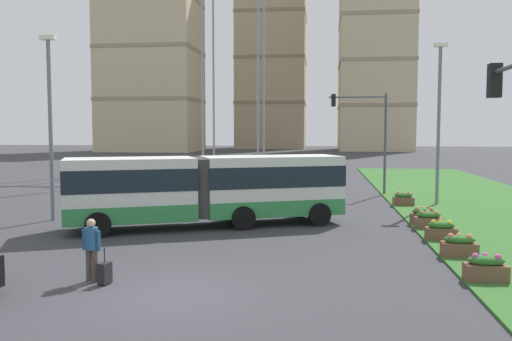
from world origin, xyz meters
TOP-DOWN VIEW (x-y plane):
  - ground_plane at (0.00, 0.00)m, footprint 260.00×260.00m
  - articulated_bus at (-1.07, 9.46)m, footprint 11.79×6.95m
  - pedestrian_crossing at (-2.45, 0.82)m, footprint 0.57×0.36m
  - rolling_suitcase at (-2.00, 0.62)m, footprint 0.32×0.41m
  - flower_planter_0 at (8.19, 2.00)m, footprint 1.10×0.56m
  - flower_planter_1 at (8.19, 4.80)m, footprint 1.10×0.56m
  - flower_planter_2 at (8.19, 7.43)m, footprint 1.10×0.56m
  - flower_planter_3 at (8.19, 9.82)m, footprint 1.10×0.56m
  - flower_planter_4 at (8.19, 10.85)m, footprint 1.10×0.56m
  - flower_planter_5 at (8.19, 16.64)m, footprint 1.10×0.56m
  - traffic_light_far_right at (6.66, 22.00)m, footprint 3.68×0.28m
  - streetlight_left at (-8.50, 10.12)m, footprint 0.70×0.28m
  - streetlight_median at (10.09, 17.34)m, footprint 0.70×0.28m
  - apartment_tower_west at (-30.00, 90.86)m, footprint 18.55×15.67m
  - apartment_tower_westcentre at (-7.86, 111.64)m, footprint 15.73×15.10m
  - apartment_tower_centre at (14.59, 101.01)m, footprint 14.65×17.49m
  - transmission_pylon at (-6.02, 46.68)m, footprint 9.00×6.24m

SIDE VIEW (x-z plane):
  - ground_plane at x=0.00m, z-range 0.00..0.00m
  - rolling_suitcase at x=-2.00m, z-range -0.17..0.80m
  - flower_planter_0 at x=8.19m, z-range 0.06..0.80m
  - flower_planter_1 at x=8.19m, z-range 0.06..0.80m
  - flower_planter_2 at x=8.19m, z-range 0.06..0.80m
  - flower_planter_3 at x=8.19m, z-range 0.06..0.80m
  - flower_planter_4 at x=8.19m, z-range 0.06..0.80m
  - flower_planter_5 at x=8.19m, z-range 0.06..0.80m
  - pedestrian_crossing at x=-2.45m, z-range 0.13..1.87m
  - articulated_bus at x=-1.07m, z-range 0.15..3.15m
  - traffic_light_far_right at x=6.66m, z-range 1.16..7.63m
  - streetlight_left at x=-8.50m, z-range 0.44..8.83m
  - streetlight_median at x=10.09m, z-range 0.44..9.28m
  - transmission_pylon at x=-6.02m, z-range 1.45..35.40m
  - apartment_tower_west at x=-30.00m, z-range 0.02..39.08m
  - apartment_tower_westcentre at x=-7.86m, z-range 0.02..50.00m
  - apartment_tower_centre at x=14.59m, z-range 0.02..52.56m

